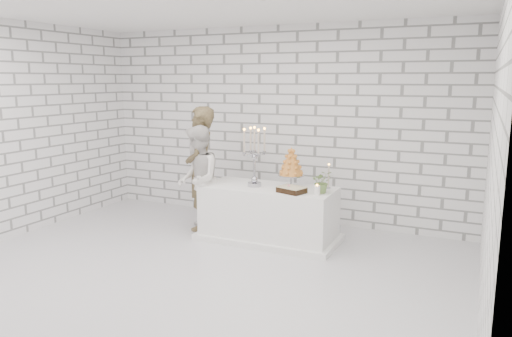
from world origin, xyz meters
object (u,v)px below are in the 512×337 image
object	(u,v)px
bride	(198,180)
candelabra	(254,157)
cake_table	(269,213)
croquembouche	(291,167)
groom	(201,168)

from	to	relation	value
bride	candelabra	size ratio (longest dim) A/B	1.89
cake_table	croquembouche	world-z (taller)	croquembouche
candelabra	croquembouche	size ratio (longest dim) A/B	1.49
candelabra	cake_table	bearing A→B (deg)	14.67
groom	croquembouche	bearing A→B (deg)	70.29
bride	candelabra	bearing A→B (deg)	69.20
candelabra	croquembouche	bearing A→B (deg)	17.87
bride	croquembouche	distance (m)	1.36
bride	croquembouche	world-z (taller)	bride
cake_table	bride	xyz separation A→B (m)	(-1.03, -0.16, 0.41)
cake_table	candelabra	bearing A→B (deg)	-165.33
croquembouche	groom	bearing A→B (deg)	-178.94
groom	croquembouche	distance (m)	1.41
bride	candelabra	distance (m)	0.93
groom	croquembouche	size ratio (longest dim) A/B	3.27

